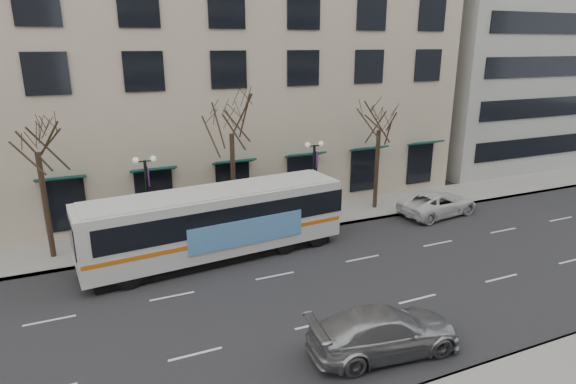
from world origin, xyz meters
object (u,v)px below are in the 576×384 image
tree_far_mid (231,117)px  silver_car (385,331)px  tree_far_left (34,133)px  lamp_post_left (148,197)px  lamp_post_right (314,178)px  white_pickup (438,204)px  tree_far_right (380,116)px  city_bus (217,221)px

tree_far_mid → silver_car: 15.03m
tree_far_mid → silver_car: bearing=-84.0°
tree_far_left → lamp_post_left: bearing=-6.8°
tree_far_left → lamp_post_left: 6.29m
lamp_post_left → silver_car: (6.43, -13.07, -2.11)m
tree_far_mid → lamp_post_right: tree_far_mid is taller
white_pickup → tree_far_right: bearing=43.6°
lamp_post_right → city_bus: (-6.93, -2.66, -0.91)m
tree_far_right → white_pickup: tree_far_right is taller
tree_far_right → lamp_post_right: 6.11m
tree_far_right → silver_car: size_ratio=1.41×
tree_far_mid → tree_far_right: size_ratio=1.06×
city_bus → lamp_post_left: bearing=133.8°
city_bus → silver_car: bearing=-77.3°
tree_far_left → lamp_post_left: tree_far_left is taller
tree_far_right → white_pickup: (3.20, -2.60, -5.65)m
tree_far_left → city_bus: size_ratio=0.60×
tree_far_right → lamp_post_left: bearing=-177.7°
tree_far_left → tree_far_right: 20.00m
tree_far_left → tree_far_right: (20.00, 0.00, -0.28)m
lamp_post_right → tree_far_left: bearing=177.7°
tree_far_left → silver_car: (11.44, -13.67, -5.87)m
tree_far_left → white_pickup: bearing=-6.4°
city_bus → silver_car: city_bus is taller
lamp_post_right → city_bus: lamp_post_right is taller
tree_far_mid → tree_far_right: 10.01m
tree_far_mid → lamp_post_left: size_ratio=1.64×
white_pickup → silver_car: bearing=126.0°
tree_far_mid → white_pickup: 14.78m
city_bus → white_pickup: size_ratio=2.51×
city_bus → silver_car: size_ratio=2.43×
tree_far_right → lamp_post_right: tree_far_right is taller
tree_far_left → tree_far_right: bearing=0.0°
silver_car → white_pickup: 16.15m
tree_far_right → lamp_post_right: bearing=-173.1°
city_bus → tree_far_mid: bearing=54.3°
tree_far_left → white_pickup: (23.20, -2.60, -5.93)m
tree_far_left → tree_far_mid: size_ratio=0.98×
tree_far_mid → lamp_post_left: (-4.99, -0.60, -3.96)m
lamp_post_left → city_bus: 4.16m
silver_car → lamp_post_left: bearing=32.0°
tree_far_left → city_bus: 9.88m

